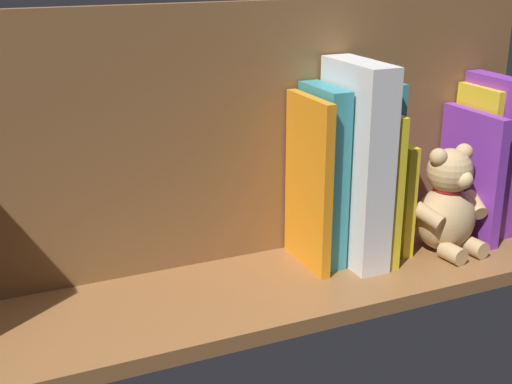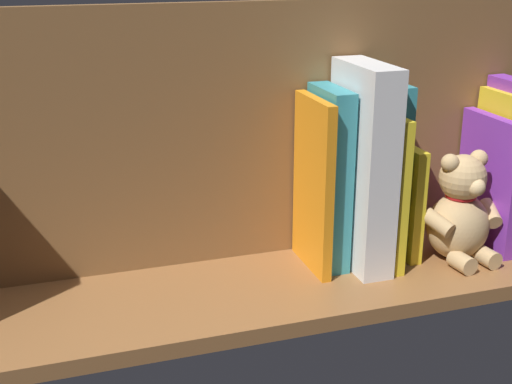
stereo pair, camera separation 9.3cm
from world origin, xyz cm
name	(u,v)px [view 2 (the right image)]	position (x,y,z in cm)	size (l,w,h in cm)	color
ground_plane	(256,289)	(0.00, 0.00, -1.10)	(99.67, 24.12, 2.20)	brown
shelf_back_panel	(235,136)	(0.00, -9.81, 18.73)	(99.67, 1.50, 37.47)	brown
book_0	(509,162)	(-42.53, -3.09, 12.75)	(2.92, 11.14, 25.51)	purple
book_1	(492,167)	(-40.02, -3.92, 11.87)	(1.24, 9.47, 23.74)	yellow
book_2	(488,182)	(-38.10, -1.87, 10.28)	(1.75, 13.58, 20.55)	purple
teddy_bear	(460,213)	(-31.33, 1.46, 7.28)	(13.35, 11.24, 16.54)	tan
book_3	(402,199)	(-24.19, -3.31, 8.53)	(1.81, 10.70, 17.06)	yellow
book_4	(390,170)	(-22.05, -3.83, 13.15)	(1.62, 9.65, 26.29)	teal
book_5	(382,187)	(-20.05, -2.02, 11.26)	(1.52, 13.28, 22.53)	yellow
dictionary_thick_white	(363,167)	(-16.50, -1.71, 14.80)	(4.72, 13.70, 29.59)	white
book_6	(329,178)	(-12.13, -3.54, 13.06)	(3.16, 10.23, 26.12)	teal
book_7	(313,185)	(-9.41, -2.76, 12.53)	(1.41, 11.80, 25.05)	orange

